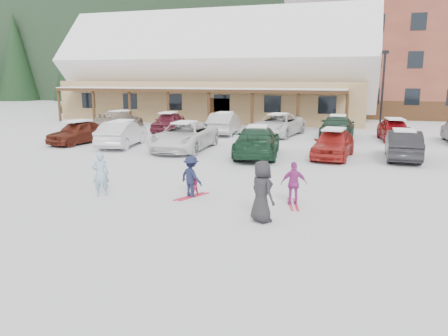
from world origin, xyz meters
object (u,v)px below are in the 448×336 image
(adult_skier, at_px, (101,174))
(parked_car_1, at_px, (122,134))
(day_lodge, at_px, (216,77))
(parked_car_2, at_px, (184,136))
(lamp_post, at_px, (383,85))
(parked_car_4, at_px, (333,143))
(parked_car_5, at_px, (403,145))
(parked_car_7, at_px, (120,120))
(bystander_dark, at_px, (262,191))
(parked_car_0, at_px, (78,132))
(toddler_red, at_px, (194,185))
(parked_car_12, at_px, (394,130))
(parked_car_9, at_px, (224,123))
(child_navy, at_px, (191,177))
(child_magenta, at_px, (294,184))
(parked_car_3, at_px, (257,142))
(parked_car_10, at_px, (278,125))
(parked_car_11, at_px, (337,127))
(parked_car_8, at_px, (168,122))

(adult_skier, xyz_separation_m, parked_car_1, (-4.87, 9.76, -0.02))
(day_lodge, bearing_deg, parked_car_2, -76.85)
(lamp_post, xyz_separation_m, parked_car_4, (-2.70, -13.52, -2.64))
(parked_car_5, xyz_separation_m, parked_car_7, (-20.24, 7.41, -0.04))
(parked_car_4, distance_m, parked_car_5, 3.37)
(parked_car_4, xyz_separation_m, parked_car_7, (-16.92, 7.98, -0.04))
(bystander_dark, relative_size, parked_car_2, 0.31)
(parked_car_0, xyz_separation_m, parked_car_5, (18.48, 0.39, 0.03))
(lamp_post, relative_size, parked_car_4, 1.38)
(adult_skier, height_order, parked_car_1, adult_skier)
(toddler_red, bearing_deg, parked_car_12, -149.77)
(lamp_post, relative_size, parked_car_9, 1.28)
(parked_car_5, bearing_deg, child_navy, 52.72)
(lamp_post, bearing_deg, parked_car_4, -101.29)
(lamp_post, height_order, parked_car_12, lamp_post)
(parked_car_0, height_order, parked_car_12, parked_car_12)
(parked_car_0, bearing_deg, child_magenta, -22.18)
(child_navy, height_order, parked_car_3, parked_car_3)
(lamp_post, height_order, child_navy, lamp_post)
(toddler_red, relative_size, parked_car_0, 0.19)
(child_navy, distance_m, parked_car_0, 14.36)
(parked_car_10, height_order, parked_car_11, same)
(child_magenta, distance_m, parked_car_11, 16.19)
(parked_car_0, distance_m, parked_car_5, 18.49)
(day_lodge, xyz_separation_m, parked_car_1, (0.36, -18.37, -3.19))
(parked_car_2, bearing_deg, parked_car_10, 60.62)
(parked_car_10, bearing_deg, child_magenta, -68.13)
(bystander_dark, xyz_separation_m, parked_car_9, (-6.71, 17.93, -0.12))
(child_navy, xyz_separation_m, parked_car_7, (-12.80, 16.98, -0.02))
(parked_car_0, relative_size, parked_car_7, 0.86)
(lamp_post, height_order, parked_car_7, lamp_post)
(child_magenta, relative_size, parked_car_12, 0.34)
(child_magenta, bearing_deg, parked_car_3, -82.96)
(parked_car_1, distance_m, parked_car_4, 12.01)
(parked_car_8, distance_m, parked_car_10, 8.25)
(day_lodge, bearing_deg, parked_car_5, -48.56)
(parked_car_1, bearing_deg, child_magenta, 132.78)
(parked_car_2, xyz_separation_m, parked_car_9, (0.10, 7.17, -0.01))
(adult_skier, height_order, parked_car_4, adult_skier)
(parked_car_3, height_order, parked_car_5, parked_car_3)
(child_magenta, xyz_separation_m, parked_car_8, (-11.78, 16.24, 0.01))
(day_lodge, distance_m, parked_car_1, 18.65)
(parked_car_8, relative_size, parked_car_10, 0.76)
(day_lodge, bearing_deg, parked_car_9, -68.61)
(parked_car_1, bearing_deg, adult_skier, 107.26)
(parked_car_0, distance_m, parked_car_12, 19.76)
(parked_car_0, bearing_deg, parked_car_8, 79.01)
(lamp_post, height_order, parked_car_9, lamp_post)
(parked_car_11, bearing_deg, child_navy, 76.30)
(parked_car_3, relative_size, parked_car_5, 1.21)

